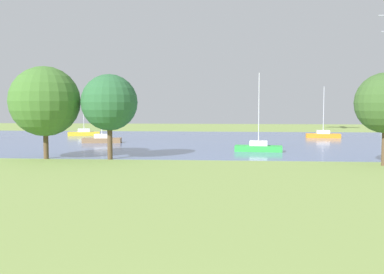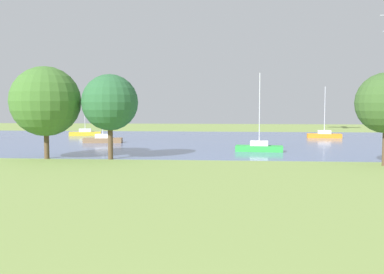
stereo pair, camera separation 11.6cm
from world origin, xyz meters
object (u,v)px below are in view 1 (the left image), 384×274
at_px(sailboat_orange, 323,135).
at_px(sailboat_yellow, 84,133).
at_px(tree_west_far, 109,103).
at_px(tree_east_far, 45,101).
at_px(sailboat_brown, 102,139).
at_px(sailboat_green, 258,147).

xyz_separation_m(sailboat_orange, sailboat_yellow, (-35.97, 1.41, -0.01)).
xyz_separation_m(sailboat_yellow, tree_west_far, (11.77, -28.18, 4.53)).
height_order(tree_east_far, tree_west_far, tree_east_far).
xyz_separation_m(sailboat_brown, tree_west_far, (5.44, -16.18, 4.55)).
bearing_deg(sailboat_green, tree_east_far, -158.74).
relative_size(sailboat_orange, sailboat_yellow, 1.11).
bearing_deg(sailboat_yellow, sailboat_green, -39.38).
xyz_separation_m(sailboat_green, tree_east_far, (-19.28, -7.50, 4.62)).
xyz_separation_m(sailboat_orange, tree_east_far, (-29.97, -26.84, 4.63)).
bearing_deg(sailboat_brown, tree_east_far, -91.18).
relative_size(sailboat_green, tree_west_far, 1.07).
relative_size(sailboat_green, sailboat_yellow, 1.20).
xyz_separation_m(sailboat_brown, tree_east_far, (-0.33, -16.25, 4.65)).
bearing_deg(sailboat_green, sailboat_brown, 155.22).
xyz_separation_m(sailboat_green, sailboat_orange, (10.69, 19.33, -0.01)).
bearing_deg(sailboat_orange, sailboat_brown, -160.34).
bearing_deg(tree_west_far, sailboat_green, 28.83).
bearing_deg(tree_west_far, tree_east_far, -179.30).
height_order(sailboat_green, sailboat_brown, sailboat_green).
bearing_deg(sailboat_orange, tree_east_far, -138.16).
distance_m(sailboat_orange, sailboat_yellow, 36.00).
bearing_deg(sailboat_brown, sailboat_green, -24.78).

